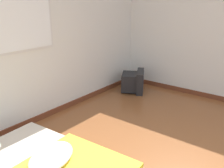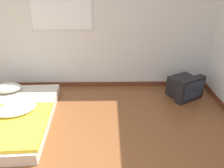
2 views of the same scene
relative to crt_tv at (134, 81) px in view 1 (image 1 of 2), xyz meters
name	(u,v)px [view 1 (image 1 of 2)]	position (x,y,z in m)	size (l,w,h in m)	color
wall_back	(3,42)	(-2.42, 0.50, 1.08)	(8.37, 0.08, 2.60)	silver
crt_tv	(134,81)	(0.00, 0.00, 0.00)	(0.66, 0.63, 0.43)	black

